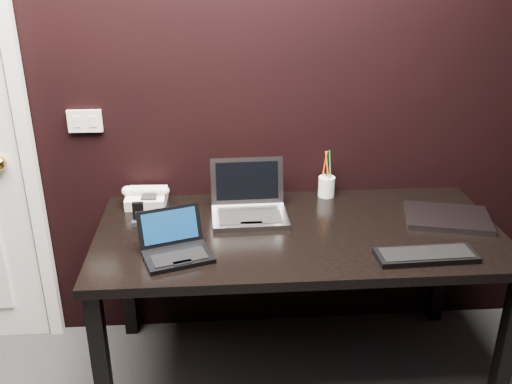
{
  "coord_description": "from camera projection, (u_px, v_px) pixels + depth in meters",
  "views": [
    {
      "loc": [
        -0.04,
        -0.72,
        1.85
      ],
      "look_at": [
        0.11,
        1.35,
        0.94
      ],
      "focal_mm": 40.0,
      "sensor_mm": 36.0,
      "label": 1
    }
  ],
  "objects": [
    {
      "name": "wall_back",
      "position": [
        223.0,
        78.0,
        2.52
      ],
      "size": [
        4.0,
        0.0,
        4.0
      ],
      "primitive_type": "plane",
      "rotation": [
        1.57,
        0.0,
        0.0
      ],
      "color": "black",
      "rests_on": "ground"
    },
    {
      "name": "wall_switch",
      "position": [
        85.0,
        121.0,
        2.54
      ],
      "size": [
        0.15,
        0.02,
        0.1
      ],
      "color": "silver",
      "rests_on": "wall_back"
    },
    {
      "name": "pen_cup",
      "position": [
        326.0,
        186.0,
        2.7
      ],
      "size": [
        0.09,
        0.09,
        0.23
      ],
      "color": "white",
      "rests_on": "desk"
    },
    {
      "name": "netbook",
      "position": [
        176.0,
        247.0,
        2.19
      ],
      "size": [
        0.31,
        0.29,
        0.16
      ],
      "color": "black",
      "rests_on": "desk"
    },
    {
      "name": "ext_keyboard",
      "position": [
        426.0,
        255.0,
        2.18
      ],
      "size": [
        0.39,
        0.14,
        0.02
      ],
      "color": "black",
      "rests_on": "desk"
    },
    {
      "name": "mobile_phone",
      "position": [
        138.0,
        216.0,
        2.44
      ],
      "size": [
        0.06,
        0.05,
        0.1
      ],
      "color": "black",
      "rests_on": "desk"
    },
    {
      "name": "silver_laptop",
      "position": [
        249.0,
        207.0,
        2.51
      ],
      "size": [
        0.33,
        0.3,
        0.23
      ],
      "color": "gray",
      "rests_on": "desk"
    },
    {
      "name": "closed_laptop",
      "position": [
        447.0,
        218.0,
        2.48
      ],
      "size": [
        0.4,
        0.33,
        0.02
      ],
      "color": "gray",
      "rests_on": "desk"
    },
    {
      "name": "desk",
      "position": [
        298.0,
        246.0,
        2.43
      ],
      "size": [
        1.7,
        0.8,
        0.74
      ],
      "color": "black",
      "rests_on": "ground"
    },
    {
      "name": "desk_phone",
      "position": [
        146.0,
        197.0,
        2.61
      ],
      "size": [
        0.22,
        0.17,
        0.11
      ],
      "color": "white",
      "rests_on": "desk"
    }
  ]
}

